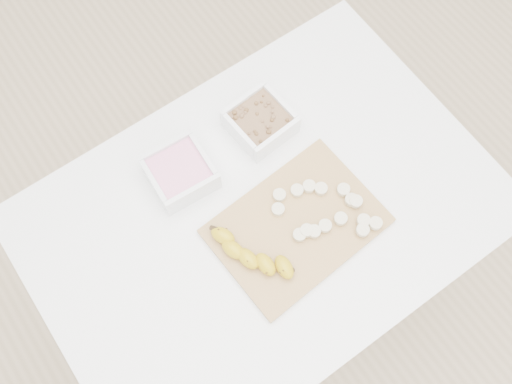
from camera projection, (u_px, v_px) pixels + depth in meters
ground at (261, 285)px, 1.94m from camera, size 3.50×3.50×0.00m
table at (263, 226)px, 1.33m from camera, size 1.00×0.70×0.75m
bowl_yogurt at (180, 172)px, 1.24m from camera, size 0.14×0.14×0.06m
bowl_granola at (260, 122)px, 1.29m from camera, size 0.14×0.14×0.06m
cutting_board at (297, 226)px, 1.22m from camera, size 0.36×0.27×0.01m
banana at (254, 255)px, 1.17m from camera, size 0.10×0.19×0.03m
banana_slices at (326, 211)px, 1.22m from camera, size 0.18×0.20×0.02m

